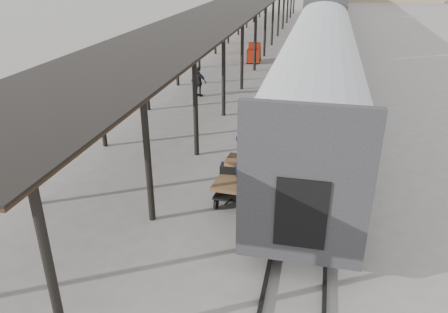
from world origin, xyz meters
TOP-DOWN VIEW (x-y plane):
  - ground at (0.00, 0.00)m, footprint 160.00×160.00m
  - train at (3.19, 33.79)m, footprint 3.45×76.01m
  - canopy at (-3.40, 24.00)m, footprint 4.90×64.30m
  - rails at (3.20, 34.00)m, footprint 1.54×150.00m
  - baggage_cart at (0.99, -0.02)m, footprint 1.40×2.47m
  - suitcase_stack at (0.91, 0.32)m, footprint 1.33×1.13m
  - luggage_tug at (-1.82, 20.64)m, footprint 1.06×1.64m
  - porter at (1.20, -0.67)m, footprint 0.44×0.63m
  - pedestrian at (-3.49, 10.97)m, footprint 1.08×0.70m

SIDE VIEW (x-z plane):
  - ground at x=0.00m, z-range 0.00..0.00m
  - rails at x=3.20m, z-range 0.00..0.12m
  - luggage_tug at x=-1.82m, z-range -0.06..1.34m
  - baggage_cart at x=0.99m, z-range 0.22..1.08m
  - pedestrian at x=-3.49m, z-range 0.00..1.71m
  - suitcase_stack at x=0.91m, z-range 0.81..1.24m
  - porter at x=1.20m, z-range 0.86..2.52m
  - train at x=3.19m, z-range 0.69..4.70m
  - canopy at x=-3.40m, z-range 1.93..6.08m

